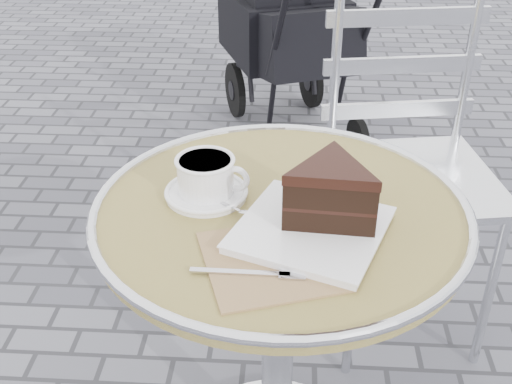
# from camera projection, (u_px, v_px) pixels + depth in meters

# --- Properties ---
(cafe_table) EXTENTS (0.72, 0.72, 0.74)m
(cafe_table) POSITION_uv_depth(u_px,v_px,m) (279.00, 276.00, 1.29)
(cafe_table) COLOR silver
(cafe_table) RESTS_ON ground
(cappuccino_set) EXTENTS (0.16, 0.16, 0.08)m
(cappuccino_set) POSITION_uv_depth(u_px,v_px,m) (207.00, 180.00, 1.22)
(cappuccino_set) COLOR white
(cappuccino_set) RESTS_ON cafe_table
(cake_plate_set) EXTENTS (0.38, 0.37, 0.13)m
(cake_plate_set) POSITION_uv_depth(u_px,v_px,m) (325.00, 202.00, 1.11)
(cake_plate_set) COLOR #957152
(cake_plate_set) RESTS_ON cafe_table
(bistro_chair) EXTENTS (0.51, 0.51, 0.99)m
(bistro_chair) POSITION_uv_depth(u_px,v_px,m) (405.00, 129.00, 1.78)
(bistro_chair) COLOR silver
(bistro_chair) RESTS_ON ground
(baby_stroller) EXTENTS (0.75, 1.06, 1.01)m
(baby_stroller) POSITION_uv_depth(u_px,v_px,m) (291.00, 39.00, 2.95)
(baby_stroller) COLOR black
(baby_stroller) RESTS_ON ground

